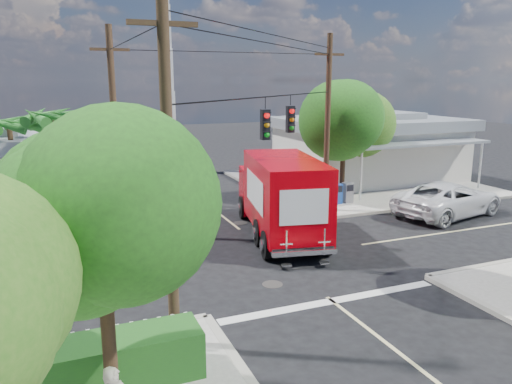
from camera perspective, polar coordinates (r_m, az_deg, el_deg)
ground at (r=19.68m, az=2.23°, el=-7.45°), size 120.00×120.00×0.00m
sidewalk_ne at (r=34.00m, az=11.37°, el=1.05°), size 14.12×14.12×0.14m
road_markings at (r=18.43m, az=4.14°, el=-8.88°), size 32.00×32.00×0.01m
building_ne at (r=35.43m, az=12.76°, el=5.14°), size 11.80×10.20×4.50m
radio_tower at (r=37.72m, az=-9.88°, el=10.77°), size 0.80×0.80×17.00m
tree_sw_front at (r=9.59m, az=-17.32°, el=-2.59°), size 3.88×3.78×6.03m
tree_ne_front at (r=27.95m, az=10.14°, el=8.36°), size 4.21×4.14×6.66m
tree_ne_back at (r=31.25m, az=12.00°, el=7.65°), size 3.77×3.66×5.82m
palm_nw_front at (r=24.36m, az=-21.95°, el=7.70°), size 3.01×3.08×5.59m
palm_nw_back at (r=25.95m, az=-26.37°, el=6.73°), size 3.01×3.08×5.19m
utility_poles at (r=19.50m, az=-3.89°, el=6.48°), size 12.00×10.68×9.00m
picket_fence at (r=12.74m, az=-20.83°, el=-16.73°), size 5.94×0.06×1.00m
hedge_sw at (r=12.04m, az=-21.70°, el=-18.58°), size 6.20×1.20×1.10m
vending_boxes at (r=27.70m, az=9.19°, el=-0.17°), size 1.90×0.50×1.10m
delivery_truck at (r=21.84m, az=2.84°, el=-0.44°), size 4.10×8.59×3.58m
parked_car at (r=27.19m, az=21.14°, el=-0.73°), size 6.76×4.22×1.74m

